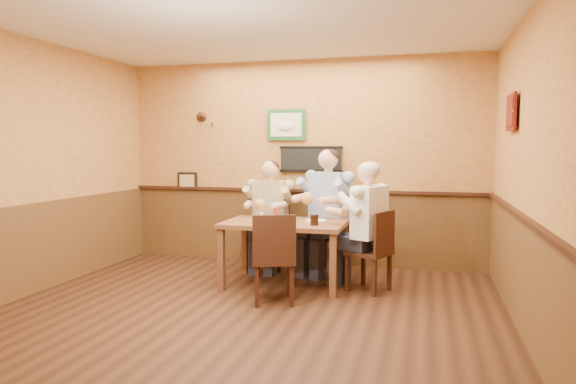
{
  "coord_description": "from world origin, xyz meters",
  "views": [
    {
      "loc": [
        1.67,
        -4.38,
        1.61
      ],
      "look_at": [
        0.15,
        1.27,
        1.1
      ],
      "focal_mm": 32.0,
      "sensor_mm": 36.0,
      "label": 1
    }
  ],
  "objects_px": {
    "chair_right_end": "(369,251)",
    "diner_white_elder": "(369,233)",
    "chair_near_side": "(274,258)",
    "dining_table": "(285,229)",
    "salt_shaker": "(262,217)",
    "diner_tan_shirt": "(271,220)",
    "water_glass_mid": "(279,220)",
    "water_glass_left": "(256,219)",
    "cola_tumbler": "(314,220)",
    "chair_back_left": "(271,235)",
    "hot_sauce_bottle": "(275,214)",
    "pepper_shaker": "(277,218)",
    "chair_back_right": "(329,234)",
    "diner_blue_polo": "(329,218)"
  },
  "relations": [
    {
      "from": "pepper_shaker",
      "to": "salt_shaker",
      "type": "bearing_deg",
      "value": -166.52
    },
    {
      "from": "cola_tumbler",
      "to": "diner_white_elder",
      "type": "bearing_deg",
      "value": 18.41
    },
    {
      "from": "chair_right_end",
      "to": "diner_blue_polo",
      "type": "bearing_deg",
      "value": -117.11
    },
    {
      "from": "diner_tan_shirt",
      "to": "dining_table",
      "type": "bearing_deg",
      "value": -60.87
    },
    {
      "from": "chair_right_end",
      "to": "diner_white_elder",
      "type": "height_order",
      "value": "diner_white_elder"
    },
    {
      "from": "chair_back_left",
      "to": "pepper_shaker",
      "type": "distance_m",
      "value": 0.85
    },
    {
      "from": "dining_table",
      "to": "water_glass_left",
      "type": "height_order",
      "value": "water_glass_left"
    },
    {
      "from": "chair_back_right",
      "to": "hot_sauce_bottle",
      "type": "height_order",
      "value": "chair_back_right"
    },
    {
      "from": "chair_right_end",
      "to": "pepper_shaker",
      "type": "xyz_separation_m",
      "value": [
        -1.08,
        0.01,
        0.33
      ]
    },
    {
      "from": "dining_table",
      "to": "water_glass_mid",
      "type": "xyz_separation_m",
      "value": [
        0.0,
        -0.26,
        0.15
      ]
    },
    {
      "from": "chair_back_left",
      "to": "cola_tumbler",
      "type": "height_order",
      "value": "chair_back_left"
    },
    {
      "from": "water_glass_left",
      "to": "dining_table",
      "type": "bearing_deg",
      "value": 53.25
    },
    {
      "from": "chair_right_end",
      "to": "water_glass_mid",
      "type": "xyz_separation_m",
      "value": [
        -0.97,
        -0.26,
        0.35
      ]
    },
    {
      "from": "diner_blue_polo",
      "to": "water_glass_left",
      "type": "relative_size",
      "value": 12.04
    },
    {
      "from": "chair_near_side",
      "to": "water_glass_left",
      "type": "bearing_deg",
      "value": -67.39
    },
    {
      "from": "chair_right_end",
      "to": "pepper_shaker",
      "type": "relative_size",
      "value": 11.35
    },
    {
      "from": "chair_back_left",
      "to": "cola_tumbler",
      "type": "bearing_deg",
      "value": -48.95
    },
    {
      "from": "chair_back_left",
      "to": "cola_tumbler",
      "type": "xyz_separation_m",
      "value": [
        0.79,
        -0.92,
        0.36
      ]
    },
    {
      "from": "diner_tan_shirt",
      "to": "cola_tumbler",
      "type": "relative_size",
      "value": 10.7
    },
    {
      "from": "chair_near_side",
      "to": "diner_blue_polo",
      "type": "distance_m",
      "value": 1.48
    },
    {
      "from": "chair_near_side",
      "to": "diner_white_elder",
      "type": "height_order",
      "value": "diner_white_elder"
    },
    {
      "from": "chair_back_left",
      "to": "chair_back_right",
      "type": "xyz_separation_m",
      "value": [
        0.79,
        0.01,
        0.05
      ]
    },
    {
      "from": "dining_table",
      "to": "chair_right_end",
      "type": "bearing_deg",
      "value": 0.22
    },
    {
      "from": "chair_back_left",
      "to": "diner_blue_polo",
      "type": "height_order",
      "value": "diner_blue_polo"
    },
    {
      "from": "diner_tan_shirt",
      "to": "water_glass_left",
      "type": "bearing_deg",
      "value": -81.29
    },
    {
      "from": "diner_blue_polo",
      "to": "salt_shaker",
      "type": "relative_size",
      "value": 14.21
    },
    {
      "from": "chair_back_right",
      "to": "hot_sauce_bottle",
      "type": "xyz_separation_m",
      "value": [
        -0.48,
        -0.81,
        0.34
      ]
    },
    {
      "from": "chair_back_left",
      "to": "dining_table",
      "type": "bearing_deg",
      "value": -60.87
    },
    {
      "from": "chair_right_end",
      "to": "salt_shaker",
      "type": "height_order",
      "value": "chair_right_end"
    },
    {
      "from": "water_glass_left",
      "to": "chair_back_left",
      "type": "bearing_deg",
      "value": 98.26
    },
    {
      "from": "water_glass_left",
      "to": "water_glass_mid",
      "type": "xyz_separation_m",
      "value": [
        0.25,
        0.07,
        -0.01
      ]
    },
    {
      "from": "diner_tan_shirt",
      "to": "water_glass_mid",
      "type": "relative_size",
      "value": 12.19
    },
    {
      "from": "chair_near_side",
      "to": "diner_white_elder",
      "type": "distance_m",
      "value": 1.15
    },
    {
      "from": "chair_right_end",
      "to": "cola_tumbler",
      "type": "xyz_separation_m",
      "value": [
        -0.58,
        -0.19,
        0.35
      ]
    },
    {
      "from": "diner_white_elder",
      "to": "hot_sauce_bottle",
      "type": "relative_size",
      "value": 7.02
    },
    {
      "from": "diner_blue_polo",
      "to": "water_glass_mid",
      "type": "bearing_deg",
      "value": -88.23
    },
    {
      "from": "chair_right_end",
      "to": "hot_sauce_bottle",
      "type": "xyz_separation_m",
      "value": [
        -1.07,
        -0.08,
        0.39
      ]
    },
    {
      "from": "chair_back_left",
      "to": "chair_near_side",
      "type": "relative_size",
      "value": 0.96
    },
    {
      "from": "water_glass_left",
      "to": "diner_blue_polo",
      "type": "bearing_deg",
      "value": 59.44
    },
    {
      "from": "salt_shaker",
      "to": "pepper_shaker",
      "type": "distance_m",
      "value": 0.18
    },
    {
      "from": "chair_back_right",
      "to": "chair_right_end",
      "type": "height_order",
      "value": "chair_back_right"
    },
    {
      "from": "diner_white_elder",
      "to": "cola_tumbler",
      "type": "height_order",
      "value": "diner_white_elder"
    },
    {
      "from": "water_glass_mid",
      "to": "salt_shaker",
      "type": "xyz_separation_m",
      "value": [
        -0.28,
        0.23,
        -0.0
      ]
    },
    {
      "from": "chair_right_end",
      "to": "hot_sauce_bottle",
      "type": "bearing_deg",
      "value": -61.67
    },
    {
      "from": "diner_tan_shirt",
      "to": "chair_right_end",
      "type": "bearing_deg",
      "value": -27.47
    },
    {
      "from": "water_glass_mid",
      "to": "chair_near_side",
      "type": "bearing_deg",
      "value": -81.35
    },
    {
      "from": "diner_tan_shirt",
      "to": "diner_white_elder",
      "type": "xyz_separation_m",
      "value": [
        1.38,
        -0.73,
        0.01
      ]
    },
    {
      "from": "chair_back_right",
      "to": "chair_back_left",
      "type": "bearing_deg",
      "value": -156.73
    },
    {
      "from": "dining_table",
      "to": "chair_near_side",
      "type": "height_order",
      "value": "chair_near_side"
    },
    {
      "from": "cola_tumbler",
      "to": "hot_sauce_bottle",
      "type": "height_order",
      "value": "hot_sauce_bottle"
    }
  ]
}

